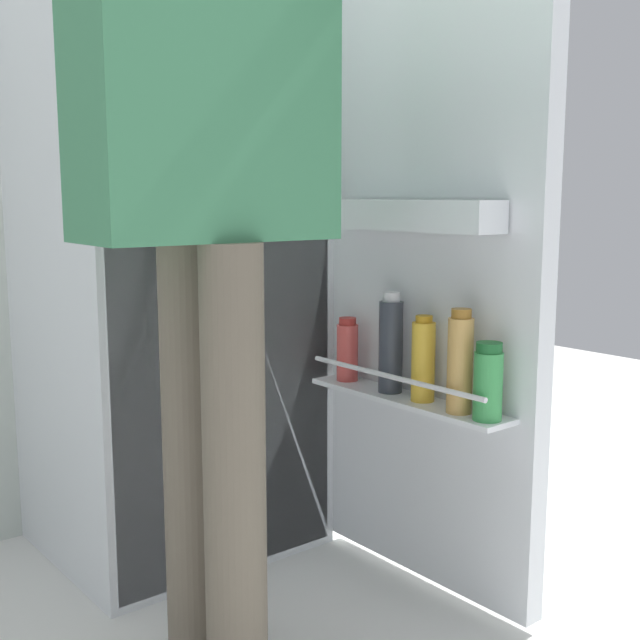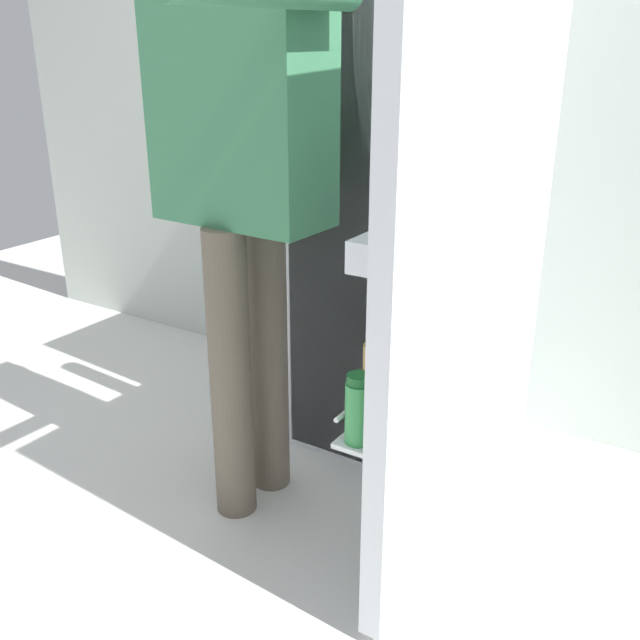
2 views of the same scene
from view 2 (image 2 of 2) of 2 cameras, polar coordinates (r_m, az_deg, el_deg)
ground_plane at (r=2.29m, az=0.73°, el=-14.56°), size 6.66×6.66×0.00m
kitchen_wall at (r=2.65m, az=11.68°, el=19.28°), size 4.40×0.10×2.52m
refrigerator at (r=2.32m, az=7.91°, el=8.73°), size 0.72×1.24×1.69m
person at (r=1.95m, az=-5.94°, el=13.13°), size 0.57×0.81×1.75m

